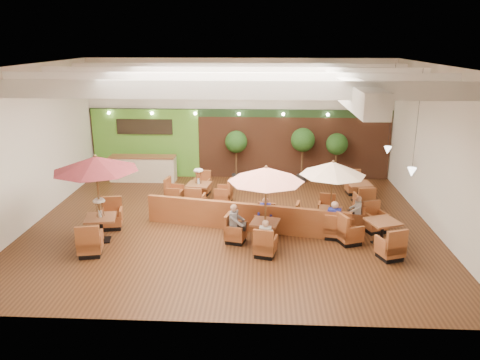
# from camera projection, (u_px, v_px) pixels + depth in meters

# --- Properties ---
(room) EXTENTS (14.04, 14.00, 5.52)m
(room) POSITION_uv_depth(u_px,v_px,m) (240.00, 117.00, 16.72)
(room) COLOR #381E0F
(room) RESTS_ON ground
(service_counter) EXTENTS (3.00, 0.75, 1.18)m
(service_counter) POSITION_uv_depth(u_px,v_px,m) (143.00, 168.00, 21.54)
(service_counter) COLOR beige
(service_counter) RESTS_ON ground
(booth_divider) EXTENTS (6.98, 1.63, 0.98)m
(booth_divider) POSITION_uv_depth(u_px,v_px,m) (245.00, 217.00, 15.98)
(booth_divider) COLOR brown
(booth_divider) RESTS_ON ground
(table_0) EXTENTS (2.69, 2.95, 2.90)m
(table_0) POSITION_uv_depth(u_px,v_px,m) (97.00, 177.00, 14.65)
(table_0) COLOR brown
(table_0) RESTS_ON ground
(table_1) EXTENTS (2.52, 2.64, 2.60)m
(table_1) POSITION_uv_depth(u_px,v_px,m) (264.00, 188.00, 14.58)
(table_1) COLOR brown
(table_1) RESTS_ON ground
(table_2) EXTENTS (2.46, 2.46, 2.44)m
(table_2) POSITION_uv_depth(u_px,v_px,m) (332.00, 182.00, 15.84)
(table_2) COLOR brown
(table_2) RESTS_ON ground
(table_3) EXTENTS (2.72, 2.72, 1.57)m
(table_3) POSITION_uv_depth(u_px,v_px,m) (199.00, 192.00, 18.73)
(table_3) COLOR brown
(table_3) RESTS_ON ground
(table_4) EXTENTS (2.05, 2.92, 1.03)m
(table_4) POSITION_uv_depth(u_px,v_px,m) (372.00, 233.00, 14.92)
(table_4) COLOR brown
(table_4) RESTS_ON ground
(table_5) EXTENTS (1.00, 2.74, 1.01)m
(table_5) POSITION_uv_depth(u_px,v_px,m) (359.00, 193.00, 18.79)
(table_5) COLOR brown
(table_5) RESTS_ON ground
(topiary_0) EXTENTS (1.01, 1.01, 2.35)m
(topiary_0) POSITION_uv_depth(u_px,v_px,m) (236.00, 144.00, 21.19)
(topiary_0) COLOR black
(topiary_0) RESTS_ON ground
(topiary_1) EXTENTS (1.07, 1.07, 2.50)m
(topiary_1) POSITION_uv_depth(u_px,v_px,m) (303.00, 142.00, 21.02)
(topiary_1) COLOR black
(topiary_1) RESTS_ON ground
(topiary_2) EXTENTS (0.98, 0.98, 2.28)m
(topiary_2) POSITION_uv_depth(u_px,v_px,m) (337.00, 146.00, 20.99)
(topiary_2) COLOR black
(topiary_2) RESTS_ON ground
(diner_0) EXTENTS (0.37, 0.30, 0.73)m
(diner_0) POSITION_uv_depth(u_px,v_px,m) (265.00, 234.00, 14.01)
(diner_0) COLOR silver
(diner_0) RESTS_ON ground
(diner_1) EXTENTS (0.37, 0.31, 0.75)m
(diner_1) POSITION_uv_depth(u_px,v_px,m) (265.00, 211.00, 15.82)
(diner_1) COLOR navy
(diner_1) RESTS_ON ground
(diner_2) EXTENTS (0.34, 0.42, 0.85)m
(diner_2) POSITION_uv_depth(u_px,v_px,m) (236.00, 220.00, 14.95)
(diner_2) COLOR slate
(diner_2) RESTS_ON ground
(diner_3) EXTENTS (0.46, 0.41, 0.85)m
(diner_3) POSITION_uv_depth(u_px,v_px,m) (334.00, 216.00, 15.26)
(diner_3) COLOR navy
(diner_3) RESTS_ON ground
(diner_4) EXTENTS (0.33, 0.38, 0.73)m
(diner_4) POSITION_uv_depth(u_px,v_px,m) (356.00, 208.00, 16.08)
(diner_4) COLOR silver
(diner_4) RESTS_ON ground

